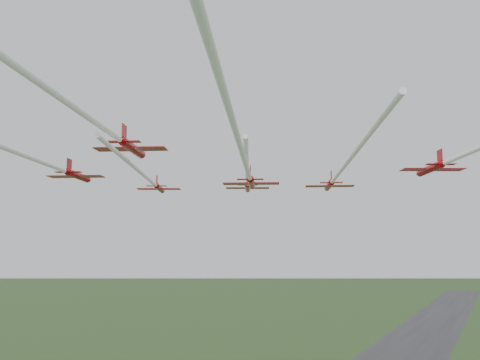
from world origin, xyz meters
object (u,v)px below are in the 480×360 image
at_px(jet_row3_mid, 245,163).
at_px(jet_row3_right, 459,157).
at_px(jet_lead, 247,179).
at_px(jet_row2_left, 149,179).
at_px(jet_row4_left, 111,133).
at_px(jet_row2_right, 340,172).
at_px(jet_row3_left, 30,157).

relative_size(jet_row3_mid, jet_row3_right, 1.38).
height_order(jet_lead, jet_row2_left, jet_lead).
bearing_deg(jet_row2_left, jet_row3_mid, -55.40).
relative_size(jet_row3_right, jet_row4_left, 1.07).
bearing_deg(jet_row2_right, jet_row3_left, -158.75).
relative_size(jet_lead, jet_row2_right, 0.87).
xyz_separation_m(jet_lead, jet_row2_left, (-9.55, -17.21, -1.70)).
relative_size(jet_row3_left, jet_row3_mid, 0.93).
bearing_deg(jet_row3_left, jet_row2_left, 63.61).
relative_size(jet_row2_right, jet_row4_left, 1.38).
xyz_separation_m(jet_row2_right, jet_row3_right, (16.56, -0.49, 0.89)).
xyz_separation_m(jet_row3_right, jet_row4_left, (-34.89, -29.67, 0.58)).
bearing_deg(jet_row3_right, jet_row3_mid, -166.12).
height_order(jet_row2_left, jet_row4_left, jet_row4_left).
distance_m(jet_row3_left, jet_row3_mid, 27.13).
relative_size(jet_row3_mid, jet_row4_left, 1.48).
height_order(jet_row2_right, jet_row3_right, jet_row3_right).
distance_m(jet_row3_right, jet_row4_left, 45.80).
distance_m(jet_row3_left, jet_row3_right, 56.24).
bearing_deg(jet_row3_mid, jet_row3_right, 18.19).
bearing_deg(jet_row4_left, jet_row2_left, 94.52).
xyz_separation_m(jet_row3_mid, jet_row4_left, (-12.07, -10.25, 2.77)).
relative_size(jet_row2_right, jet_row3_left, 1.00).
relative_size(jet_row2_left, jet_row3_right, 1.00).
distance_m(jet_row2_right, jet_row4_left, 35.32).
distance_m(jet_row2_left, jet_row4_left, 25.99).
relative_size(jet_lead, jet_row2_left, 1.12).
relative_size(jet_lead, jet_row3_right, 1.12).
relative_size(jet_row3_left, jet_row4_left, 1.37).
bearing_deg(jet_row3_mid, jet_row3_left, 178.59).
bearing_deg(jet_row2_right, jet_row3_mid, -129.26).
xyz_separation_m(jet_row3_left, jet_row3_right, (48.15, 29.04, 1.05)).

